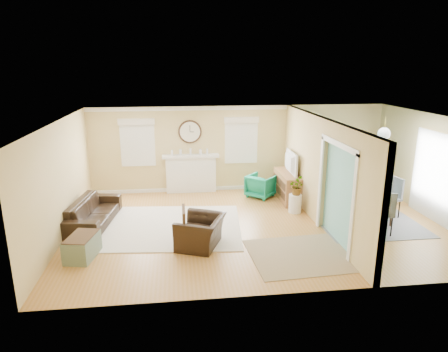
# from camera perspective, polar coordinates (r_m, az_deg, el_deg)

# --- Properties ---
(floor) EXTENTS (9.00, 9.00, 0.00)m
(floor) POSITION_cam_1_polar(r_m,az_deg,el_deg) (9.84, 4.88, -7.06)
(floor) COLOR #AF7631
(floor) RESTS_ON ground
(wall_back) EXTENTS (9.00, 0.02, 2.60)m
(wall_back) POSITION_cam_1_polar(r_m,az_deg,el_deg) (12.28, 2.19, 3.97)
(wall_back) COLOR tan
(wall_back) RESTS_ON ground
(wall_front) EXTENTS (9.00, 0.02, 2.60)m
(wall_front) POSITION_cam_1_polar(r_m,az_deg,el_deg) (6.66, 10.38, -6.62)
(wall_front) COLOR tan
(wall_front) RESTS_ON ground
(wall_left) EXTENTS (0.02, 6.00, 2.60)m
(wall_left) POSITION_cam_1_polar(r_m,az_deg,el_deg) (9.57, -22.33, -0.64)
(wall_left) COLOR tan
(wall_left) RESTS_ON ground
(wall_right) EXTENTS (0.02, 6.00, 2.60)m
(wall_right) POSITION_cam_1_polar(r_m,az_deg,el_deg) (11.23, 28.15, 0.97)
(wall_right) COLOR tan
(wall_right) RESTS_ON ground
(ceiling) EXTENTS (9.00, 6.00, 0.02)m
(ceiling) POSITION_cam_1_polar(r_m,az_deg,el_deg) (9.15, 5.26, 8.12)
(ceiling) COLOR white
(ceiling) RESTS_ON wall_back
(partition) EXTENTS (0.17, 6.00, 2.60)m
(partition) POSITION_cam_1_polar(r_m,az_deg,el_deg) (10.07, 13.18, 1.26)
(partition) COLOR tan
(partition) RESTS_ON ground
(fireplace) EXTENTS (1.70, 0.30, 1.17)m
(fireplace) POSITION_cam_1_polar(r_m,az_deg,el_deg) (12.19, -4.74, 0.44)
(fireplace) COLOR white
(fireplace) RESTS_ON ground
(wall_clock) EXTENTS (0.70, 0.07, 0.70)m
(wall_clock) POSITION_cam_1_polar(r_m,az_deg,el_deg) (12.00, -4.89, 6.32)
(wall_clock) COLOR #49301D
(wall_clock) RESTS_ON wall_back
(window_left) EXTENTS (1.05, 0.13, 1.42)m
(window_left) POSITION_cam_1_polar(r_m,az_deg,el_deg) (12.07, -12.27, 5.15)
(window_left) COLOR white
(window_left) RESTS_ON wall_back
(window_right) EXTENTS (1.05, 0.13, 1.42)m
(window_right) POSITION_cam_1_polar(r_m,az_deg,el_deg) (12.18, 2.47, 5.58)
(window_right) COLOR white
(window_right) RESTS_ON wall_back
(french_doors) EXTENTS (0.06, 1.70, 2.20)m
(french_doors) POSITION_cam_1_polar(r_m,az_deg,el_deg) (11.25, 27.83, -0.02)
(french_doors) COLOR white
(french_doors) RESTS_ON ground
(pendant) EXTENTS (0.30, 0.30, 0.55)m
(pendant) POSITION_cam_1_polar(r_m,az_deg,el_deg) (10.27, 21.88, 5.63)
(pendant) COLOR gold
(pendant) RESTS_ON ceiling
(rug_cream) EXTENTS (3.45, 3.07, 0.02)m
(rug_cream) POSITION_cam_1_polar(r_m,az_deg,el_deg) (9.81, -7.20, -7.14)
(rug_cream) COLOR beige
(rug_cream) RESTS_ON floor
(rug_jute) EXTENTS (2.30, 1.93, 0.01)m
(rug_jute) POSITION_cam_1_polar(r_m,az_deg,el_deg) (8.55, 11.31, -10.95)
(rug_jute) COLOR tan
(rug_jute) RESTS_ON floor
(rug_grey) EXTENTS (2.45, 3.06, 0.01)m
(rug_grey) POSITION_cam_1_polar(r_m,az_deg,el_deg) (10.95, 18.74, -5.43)
(rug_grey) COLOR slate
(rug_grey) RESTS_ON floor
(sofa) EXTENTS (1.10, 2.22, 0.62)m
(sofa) POSITION_cam_1_polar(r_m,az_deg,el_deg) (10.31, -18.13, -4.87)
(sofa) COLOR black
(sofa) RESTS_ON floor
(eames_chair) EXTENTS (1.21, 1.28, 0.66)m
(eames_chair) POSITION_cam_1_polar(r_m,az_deg,el_deg) (8.64, -3.36, -7.98)
(eames_chair) COLOR black
(eames_chair) RESTS_ON floor
(green_chair) EXTENTS (1.02, 1.02, 0.67)m
(green_chair) POSITION_cam_1_polar(r_m,az_deg,el_deg) (11.81, 5.28, -1.41)
(green_chair) COLOR #00704B
(green_chair) RESTS_ON floor
(trunk) EXTENTS (0.65, 0.90, 0.47)m
(trunk) POSITION_cam_1_polar(r_m,az_deg,el_deg) (8.69, -19.60, -9.48)
(trunk) COLOR gray
(trunk) RESTS_ON floor
(credenza) EXTENTS (0.50, 1.48, 0.80)m
(credenza) POSITION_cam_1_polar(r_m,az_deg,el_deg) (11.65, 9.05, -1.45)
(credenza) COLOR #976643
(credenza) RESTS_ON floor
(tv) EXTENTS (0.17, 1.08, 0.62)m
(tv) POSITION_cam_1_polar(r_m,az_deg,el_deg) (11.45, 9.12, 1.94)
(tv) COLOR black
(tv) RESTS_ON credenza
(garden_stool) EXTENTS (0.34, 0.34, 0.49)m
(garden_stool) POSITION_cam_1_polar(r_m,az_deg,el_deg) (10.73, 10.13, -3.88)
(garden_stool) COLOR white
(garden_stool) RESTS_ON floor
(potted_plant) EXTENTS (0.42, 0.47, 0.47)m
(potted_plant) POSITION_cam_1_polar(r_m,az_deg,el_deg) (10.58, 10.25, -1.42)
(potted_plant) COLOR #337F33
(potted_plant) RESTS_ON garden_stool
(dining_table) EXTENTS (1.16, 1.84, 0.61)m
(dining_table) POSITION_cam_1_polar(r_m,az_deg,el_deg) (10.85, 18.88, -3.95)
(dining_table) COLOR #49301D
(dining_table) RESTS_ON floor
(dining_chair_n) EXTENTS (0.48, 0.48, 0.92)m
(dining_chair_n) POSITION_cam_1_polar(r_m,az_deg,el_deg) (11.65, 16.56, -1.21)
(dining_chair_n) COLOR slate
(dining_chair_n) RESTS_ON floor
(dining_chair_s) EXTENTS (0.55, 0.55, 1.04)m
(dining_chair_s) POSITION_cam_1_polar(r_m,az_deg,el_deg) (9.86, 21.70, -4.30)
(dining_chair_s) COLOR slate
(dining_chair_s) RESTS_ON floor
(dining_chair_w) EXTENTS (0.42, 0.42, 0.93)m
(dining_chair_w) POSITION_cam_1_polar(r_m,az_deg,el_deg) (10.42, 15.53, -3.08)
(dining_chair_w) COLOR white
(dining_chair_w) RESTS_ON floor
(dining_chair_e) EXTENTS (0.52, 0.52, 1.03)m
(dining_chair_e) POSITION_cam_1_polar(r_m,az_deg,el_deg) (11.01, 22.60, -2.39)
(dining_chair_e) COLOR slate
(dining_chair_e) RESTS_ON floor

